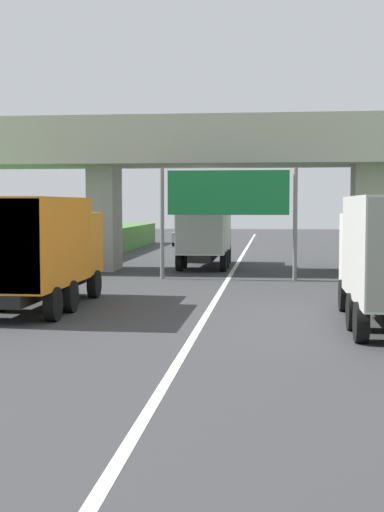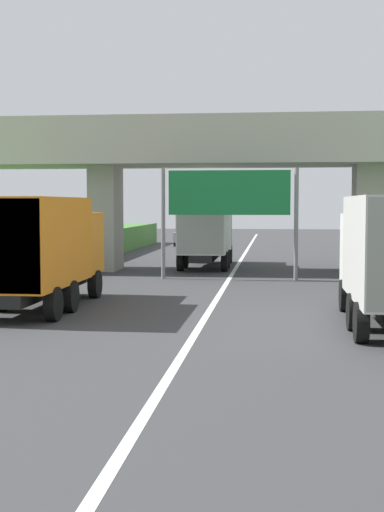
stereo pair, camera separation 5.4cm
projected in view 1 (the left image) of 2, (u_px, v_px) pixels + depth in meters
lane_centre_stripe at (221, 290)px, 27.30m from camera, size 0.20×103.26×0.01m
overpass_bridge at (233, 158)px, 34.76m from camera, size 40.00×4.80×7.28m
overhead_highway_sign at (228, 199)px, 31.07m from camera, size 5.88×0.18×4.78m
truck_black at (206, 230)px, 37.30m from camera, size 2.44×7.30×3.44m
truck_orange at (41, 247)px, 22.37m from camera, size 2.44×7.30×3.44m
car_silver at (186, 235)px, 57.08m from camera, size 1.86×4.10×1.72m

